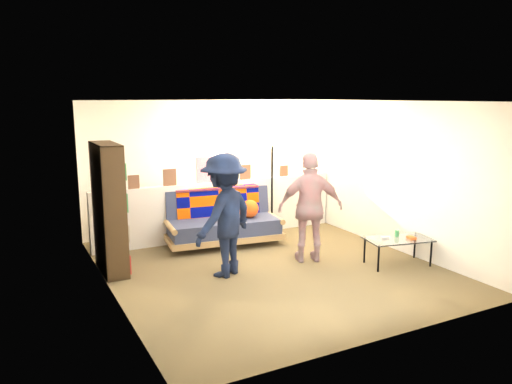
{
  "coord_description": "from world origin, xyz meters",
  "views": [
    {
      "loc": [
        -3.38,
        -6.13,
        2.47
      ],
      "look_at": [
        0.0,
        0.4,
        1.05
      ],
      "focal_mm": 35.0,
      "sensor_mm": 36.0,
      "label": 1
    }
  ],
  "objects_px": {
    "bookshelf": "(109,213)",
    "person_right": "(310,208)",
    "futon_sofa": "(223,221)",
    "coffee_table": "(398,240)",
    "person_left": "(224,215)",
    "floor_lamp": "(272,168)"
  },
  "relations": [
    {
      "from": "futon_sofa",
      "to": "bookshelf",
      "type": "bearing_deg",
      "value": -165.5
    },
    {
      "from": "floor_lamp",
      "to": "person_left",
      "type": "bearing_deg",
      "value": -135.47
    },
    {
      "from": "coffee_table",
      "to": "person_left",
      "type": "relative_size",
      "value": 0.61
    },
    {
      "from": "coffee_table",
      "to": "floor_lamp",
      "type": "relative_size",
      "value": 0.62
    },
    {
      "from": "coffee_table",
      "to": "floor_lamp",
      "type": "xyz_separation_m",
      "value": [
        -0.81,
        2.41,
        0.82
      ]
    },
    {
      "from": "person_right",
      "to": "futon_sofa",
      "type": "bearing_deg",
      "value": -39.99
    },
    {
      "from": "futon_sofa",
      "to": "floor_lamp",
      "type": "bearing_deg",
      "value": 12.02
    },
    {
      "from": "bookshelf",
      "to": "person_left",
      "type": "distance_m",
      "value": 1.64
    },
    {
      "from": "bookshelf",
      "to": "coffee_table",
      "type": "bearing_deg",
      "value": -23.6
    },
    {
      "from": "bookshelf",
      "to": "person_left",
      "type": "height_order",
      "value": "bookshelf"
    },
    {
      "from": "person_right",
      "to": "floor_lamp",
      "type": "bearing_deg",
      "value": -77.95
    },
    {
      "from": "futon_sofa",
      "to": "coffee_table",
      "type": "bearing_deg",
      "value": -49.5
    },
    {
      "from": "coffee_table",
      "to": "futon_sofa",
      "type": "bearing_deg",
      "value": 130.5
    },
    {
      "from": "futon_sofa",
      "to": "person_right",
      "type": "relative_size",
      "value": 1.21
    },
    {
      "from": "bookshelf",
      "to": "person_right",
      "type": "bearing_deg",
      "value": -18.51
    },
    {
      "from": "bookshelf",
      "to": "person_left",
      "type": "bearing_deg",
      "value": -32.66
    },
    {
      "from": "bookshelf",
      "to": "person_right",
      "type": "height_order",
      "value": "bookshelf"
    },
    {
      "from": "person_left",
      "to": "person_right",
      "type": "relative_size",
      "value": 1.03
    },
    {
      "from": "futon_sofa",
      "to": "coffee_table",
      "type": "xyz_separation_m",
      "value": [
        1.87,
        -2.18,
        -0.01
      ]
    },
    {
      "from": "coffee_table",
      "to": "person_right",
      "type": "xyz_separation_m",
      "value": [
        -1.07,
        0.75,
        0.46
      ]
    },
    {
      "from": "futon_sofa",
      "to": "coffee_table",
      "type": "distance_m",
      "value": 2.87
    },
    {
      "from": "futon_sofa",
      "to": "bookshelf",
      "type": "height_order",
      "value": "bookshelf"
    }
  ]
}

